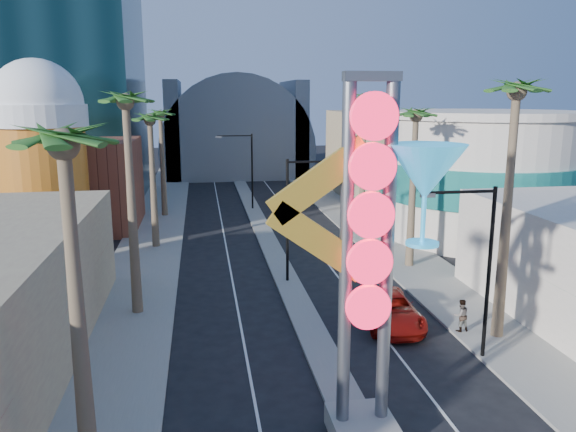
% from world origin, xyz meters
% --- Properties ---
extents(sidewalk_west, '(5.00, 100.00, 0.15)m').
position_xyz_m(sidewalk_west, '(-9.50, 35.00, 0.07)').
color(sidewalk_west, gray).
rests_on(sidewalk_west, ground).
extents(sidewalk_east, '(5.00, 100.00, 0.15)m').
position_xyz_m(sidewalk_east, '(9.50, 35.00, 0.07)').
color(sidewalk_east, gray).
rests_on(sidewalk_east, ground).
extents(median, '(1.60, 84.00, 0.15)m').
position_xyz_m(median, '(0.00, 38.00, 0.07)').
color(median, gray).
rests_on(median, ground).
extents(brick_filler_west, '(10.00, 10.00, 8.00)m').
position_xyz_m(brick_filler_west, '(-16.00, 38.00, 4.00)').
color(brick_filler_west, brown).
rests_on(brick_filler_west, ground).
extents(filler_east, '(10.00, 20.00, 10.00)m').
position_xyz_m(filler_east, '(16.00, 48.00, 5.00)').
color(filler_east, tan).
rests_on(filler_east, ground).
extents(beer_mug, '(7.00, 7.00, 14.50)m').
position_xyz_m(beer_mug, '(-17.00, 30.00, 7.84)').
color(beer_mug, orange).
rests_on(beer_mug, ground).
extents(turquoise_building, '(16.60, 16.60, 10.60)m').
position_xyz_m(turquoise_building, '(18.00, 30.00, 5.25)').
color(turquoise_building, beige).
rests_on(turquoise_building, ground).
extents(canopy, '(22.00, 16.00, 22.00)m').
position_xyz_m(canopy, '(0.00, 72.00, 4.31)').
color(canopy, slate).
rests_on(canopy, ground).
extents(neon_sign, '(6.53, 2.60, 12.55)m').
position_xyz_m(neon_sign, '(0.82, 2.96, 7.31)').
color(neon_sign, gray).
rests_on(neon_sign, ground).
extents(streetlight_0, '(3.79, 0.25, 8.00)m').
position_xyz_m(streetlight_0, '(0.55, 20.00, 4.88)').
color(streetlight_0, black).
rests_on(streetlight_0, ground).
extents(streetlight_1, '(3.79, 0.25, 8.00)m').
position_xyz_m(streetlight_1, '(-0.55, 44.00, 4.88)').
color(streetlight_1, black).
rests_on(streetlight_1, ground).
extents(streetlight_2, '(3.45, 0.25, 8.00)m').
position_xyz_m(streetlight_2, '(6.72, 8.00, 4.83)').
color(streetlight_2, black).
rests_on(streetlight_2, ground).
extents(palm_0, '(2.40, 2.40, 11.70)m').
position_xyz_m(palm_0, '(-9.00, 2.00, 9.93)').
color(palm_0, brown).
rests_on(palm_0, ground).
extents(palm_1, '(2.40, 2.40, 12.70)m').
position_xyz_m(palm_1, '(-9.00, 16.00, 10.82)').
color(palm_1, brown).
rests_on(palm_1, ground).
extents(palm_2, '(2.40, 2.40, 11.20)m').
position_xyz_m(palm_2, '(-9.00, 30.00, 9.48)').
color(palm_2, brown).
rests_on(palm_2, ground).
extents(palm_3, '(2.40, 2.40, 11.20)m').
position_xyz_m(palm_3, '(-9.00, 42.00, 9.48)').
color(palm_3, brown).
rests_on(palm_3, ground).
extents(palm_5, '(2.40, 2.40, 13.20)m').
position_xyz_m(palm_5, '(9.00, 10.00, 11.27)').
color(palm_5, brown).
rests_on(palm_5, ground).
extents(palm_6, '(2.40, 2.40, 11.70)m').
position_xyz_m(palm_6, '(9.00, 22.00, 9.93)').
color(palm_6, brown).
rests_on(palm_6, ground).
extents(palm_7, '(2.40, 2.40, 12.70)m').
position_xyz_m(palm_7, '(9.00, 34.00, 10.82)').
color(palm_7, brown).
rests_on(palm_7, ground).
extents(red_pickup, '(3.04, 6.03, 1.64)m').
position_xyz_m(red_pickup, '(4.26, 12.48, 0.82)').
color(red_pickup, '#9B120B').
rests_on(red_pickup, ground).
extents(pedestrian_b, '(0.89, 0.73, 1.67)m').
position_xyz_m(pedestrian_b, '(7.42, 10.76, 0.98)').
color(pedestrian_b, gray).
rests_on(pedestrian_b, sidewalk_east).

